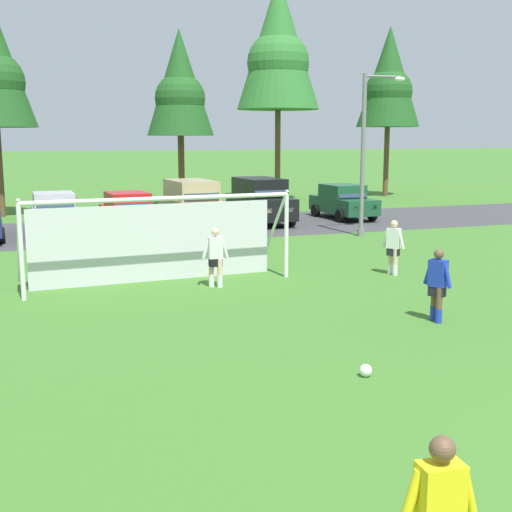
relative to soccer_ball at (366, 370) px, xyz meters
name	(u,v)px	position (x,y,z in m)	size (l,w,h in m)	color
ground_plane	(275,266)	(2.16, 9.80, -0.11)	(400.00, 400.00, 0.00)	#3D7028
parking_lot_strip	(195,227)	(2.16, 19.95, -0.11)	(52.00, 8.40, 0.01)	#3D3D3F
soccer_ball	(366,370)	(0.00, 0.00, 0.00)	(0.22, 0.22, 0.22)	white
soccer_goal	(157,237)	(-1.83, 8.73, 1.18)	(7.51, 2.34, 2.57)	white
player_midfield_center	(437,285)	(3.18, 2.56, 0.71)	(0.39, 0.73, 1.64)	brown
player_defender_far	(393,247)	(5.01, 7.40, 0.71)	(0.45, 0.68, 1.64)	beige
player_winger_left	(215,258)	(-0.46, 7.57, 0.71)	(0.73, 0.30, 1.64)	beige
parked_car_slot_left	(55,212)	(-3.97, 20.19, 0.77)	(2.06, 4.21, 1.72)	#B2B2BC
parked_car_slot_center_left	(129,212)	(-0.94, 19.23, 0.77)	(2.24, 4.31, 1.72)	red
parked_car_slot_center	(192,204)	(1.98, 19.60, 1.00)	(2.37, 4.72, 2.16)	tan
parked_car_slot_center_right	(260,200)	(5.45, 20.09, 1.00)	(2.24, 4.65, 2.16)	black
parked_car_slot_right	(343,201)	(10.05, 20.47, 0.77)	(2.16, 4.27, 1.72)	#194C2D
tree_center_back	(180,86)	(3.45, 27.70, 6.76)	(3.75, 3.75, 9.99)	brown
tree_mid_right	(278,48)	(10.54, 30.74, 9.51)	(5.24, 5.24, 13.97)	brown
tree_right_edge	(389,80)	(18.98, 31.44, 7.80)	(4.32, 4.32, 11.51)	brown
street_lamp	(367,153)	(8.18, 14.83, 3.32)	(2.00, 0.32, 6.59)	slate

